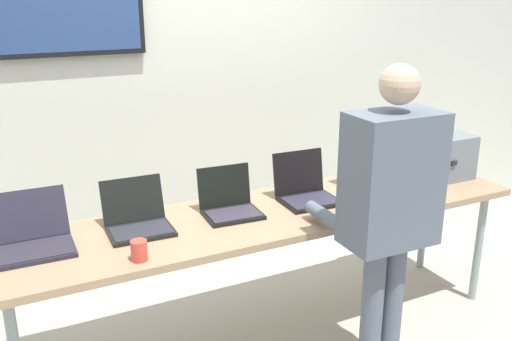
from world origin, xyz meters
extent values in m
cube|color=#A6A095|center=(0.00, 0.00, -0.02)|extent=(8.00, 8.00, 0.04)
cube|color=beige|center=(0.00, 1.13, 1.34)|extent=(8.00, 0.06, 2.67)
cube|color=black|center=(-0.82, 1.08, 1.81)|extent=(0.89, 0.05, 0.47)
cube|color=navy|center=(-0.82, 1.06, 1.81)|extent=(0.83, 0.02, 0.41)
cube|color=#9B7C5D|center=(0.00, 0.00, 0.77)|extent=(2.98, 0.70, 0.04)
cylinder|color=gray|center=(1.39, -0.25, 0.38)|extent=(0.05, 0.05, 0.75)
cylinder|color=gray|center=(-1.39, 0.25, 0.38)|extent=(0.05, 0.05, 0.75)
cylinder|color=gray|center=(1.39, 0.25, 0.38)|extent=(0.05, 0.05, 0.75)
cube|color=slate|center=(1.23, 0.08, 0.94)|extent=(0.43, 0.38, 0.29)
cube|color=black|center=(1.23, -0.12, 0.94)|extent=(0.04, 0.01, 0.03)
cube|color=#22212D|center=(-1.24, 0.04, 0.80)|extent=(0.35, 0.26, 0.02)
cube|color=#2A2631|center=(-1.24, 0.02, 0.82)|extent=(0.32, 0.21, 0.00)
cube|color=#22212D|center=(-1.23, 0.22, 0.92)|extent=(0.35, 0.13, 0.23)
cube|color=#1A1E30|center=(-1.23, 0.22, 0.92)|extent=(0.32, 0.11, 0.20)
cube|color=black|center=(-0.74, 0.04, 0.80)|extent=(0.33, 0.25, 0.02)
cube|color=#282731|center=(-0.74, 0.02, 0.82)|extent=(0.30, 0.20, 0.00)
cube|color=black|center=(-0.73, 0.19, 0.92)|extent=(0.32, 0.09, 0.23)
cube|color=white|center=(-0.73, 0.19, 0.92)|extent=(0.29, 0.08, 0.20)
cube|color=black|center=(-0.23, 0.03, 0.80)|extent=(0.32, 0.25, 0.02)
cube|color=#332D3A|center=(-0.23, 0.02, 0.82)|extent=(0.29, 0.20, 0.00)
cube|color=black|center=(-0.22, 0.16, 0.93)|extent=(0.31, 0.07, 0.23)
cube|color=white|center=(-0.22, 0.17, 0.93)|extent=(0.28, 0.05, 0.20)
cube|color=black|center=(0.26, 0.01, 0.80)|extent=(0.33, 0.27, 0.02)
cube|color=#2A2939|center=(0.26, 0.00, 0.82)|extent=(0.30, 0.22, 0.00)
cube|color=black|center=(0.26, 0.16, 0.94)|extent=(0.33, 0.07, 0.25)
cube|color=navy|center=(0.26, 0.17, 0.94)|extent=(0.30, 0.05, 0.22)
cube|color=#B2AFBB|center=(0.75, 0.03, 0.80)|extent=(0.33, 0.24, 0.02)
cube|color=#262939|center=(0.75, 0.01, 0.82)|extent=(0.30, 0.19, 0.00)
cube|color=#B2AFBB|center=(0.74, 0.18, 0.91)|extent=(0.33, 0.11, 0.20)
cube|color=silver|center=(0.74, 0.18, 0.91)|extent=(0.30, 0.09, 0.18)
cylinder|color=slate|center=(0.23, -0.63, 0.40)|extent=(0.11, 0.11, 0.81)
cylinder|color=slate|center=(0.36, -0.63, 0.40)|extent=(0.11, 0.11, 0.81)
cube|color=slate|center=(0.29, -0.63, 1.13)|extent=(0.45, 0.27, 0.64)
sphere|color=tan|center=(0.29, -0.63, 1.57)|extent=(0.19, 0.19, 0.19)
cylinder|color=slate|center=(0.14, -0.34, 0.86)|extent=(0.08, 0.32, 0.07)
cylinder|color=slate|center=(0.47, -0.34, 0.86)|extent=(0.08, 0.32, 0.07)
cylinder|color=#D14435|center=(-0.82, -0.25, 0.84)|extent=(0.08, 0.08, 0.10)
camera|label=1|loc=(-1.39, -2.56, 1.98)|focal=39.49mm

